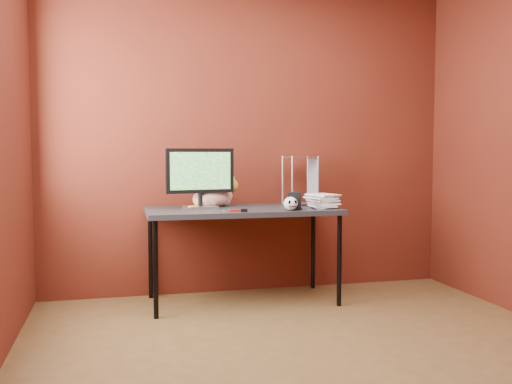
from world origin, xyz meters
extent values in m
cube|color=#4F361B|center=(0.00, 0.00, 0.00)|extent=(3.50, 3.50, 0.01)
cube|color=#4A160E|center=(0.00, 1.75, 1.30)|extent=(3.50, 0.02, 2.60)
cube|color=black|center=(-0.15, 1.37, 0.73)|extent=(1.50, 0.70, 0.04)
cylinder|color=black|center=(-0.85, 1.07, 0.35)|extent=(0.04, 0.04, 0.71)
cylinder|color=black|center=(0.55, 1.07, 0.35)|extent=(0.04, 0.04, 0.71)
cylinder|color=black|center=(-0.85, 1.67, 0.35)|extent=(0.04, 0.04, 0.71)
cylinder|color=black|center=(0.55, 1.67, 0.35)|extent=(0.04, 0.04, 0.71)
cube|color=#AFAEB3|center=(-0.47, 1.42, 0.76)|extent=(0.27, 0.21, 0.02)
cylinder|color=black|center=(-0.47, 1.42, 0.82)|extent=(0.03, 0.03, 0.11)
cube|color=black|center=(-0.47, 1.42, 1.05)|extent=(0.54, 0.11, 0.35)
cube|color=#165418|center=(-0.47, 1.42, 1.05)|extent=(0.48, 0.07, 0.29)
ellipsoid|color=#D25C2C|center=(-0.35, 1.53, 0.83)|extent=(0.40, 0.31, 0.17)
ellipsoid|color=#D25C2C|center=(-0.44, 1.49, 0.82)|extent=(0.21, 0.21, 0.13)
sphere|color=silver|center=(-0.26, 1.57, 0.81)|extent=(0.11, 0.11, 0.11)
sphere|color=#C68126|center=(-0.19, 1.60, 0.92)|extent=(0.11, 0.11, 0.11)
cone|color=#C68126|center=(-0.17, 1.58, 0.97)|extent=(0.04, 0.04, 0.05)
cone|color=#C68126|center=(-0.20, 1.63, 0.97)|extent=(0.04, 0.04, 0.05)
cylinder|color=red|center=(-0.20, 1.60, 0.87)|extent=(0.08, 0.08, 0.01)
cylinder|color=#C68126|center=(-0.51, 1.41, 0.77)|extent=(0.15, 0.16, 0.03)
ellipsoid|color=silver|center=(0.16, 1.09, 0.80)|extent=(0.11, 0.11, 0.10)
ellipsoid|color=black|center=(0.14, 1.05, 0.82)|extent=(0.03, 0.01, 0.03)
ellipsoid|color=black|center=(0.18, 1.05, 0.82)|extent=(0.03, 0.01, 0.03)
cube|color=black|center=(0.16, 1.04, 0.79)|extent=(0.06, 0.01, 0.01)
cylinder|color=black|center=(0.21, 1.15, 0.76)|extent=(0.12, 0.12, 0.02)
cube|color=black|center=(0.21, 1.15, 0.83)|extent=(0.12, 0.11, 0.12)
imported|color=beige|center=(0.39, 1.25, 0.87)|extent=(0.20, 0.26, 0.25)
imported|color=beige|center=(0.39, 1.25, 1.12)|extent=(0.18, 0.25, 0.25)
imported|color=beige|center=(0.39, 1.25, 1.37)|extent=(0.21, 0.27, 0.25)
imported|color=beige|center=(0.39, 1.25, 1.61)|extent=(0.23, 0.28, 0.25)
imported|color=beige|center=(0.39, 1.25, 1.86)|extent=(0.25, 0.29, 0.25)
cylinder|color=#AFAEB3|center=(0.27, 1.45, 0.95)|extent=(0.01, 0.01, 0.41)
cylinder|color=#AFAEB3|center=(0.51, 1.45, 0.95)|extent=(0.01, 0.01, 0.41)
cylinder|color=#AFAEB3|center=(0.27, 1.65, 0.95)|extent=(0.01, 0.01, 0.41)
cylinder|color=#AFAEB3|center=(0.51, 1.65, 0.95)|extent=(0.01, 0.01, 0.41)
cube|color=#AFAEB3|center=(0.39, 1.55, 0.76)|extent=(0.26, 0.22, 0.01)
cube|color=#AFAEB3|center=(0.39, 1.55, 1.15)|extent=(0.26, 0.22, 0.01)
cube|color=#98140B|center=(-0.26, 1.11, 0.76)|extent=(0.08, 0.02, 0.02)
cube|color=black|center=(-0.20, 1.08, 0.76)|extent=(0.05, 0.04, 0.02)
cylinder|color=#AFAEB3|center=(-0.33, 1.18, 0.75)|extent=(0.04, 0.04, 0.00)
camera|label=1|loc=(-1.12, -2.99, 1.19)|focal=40.00mm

